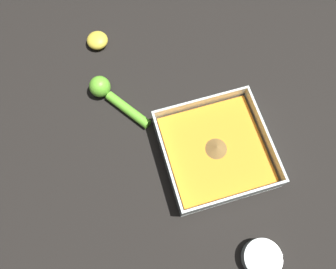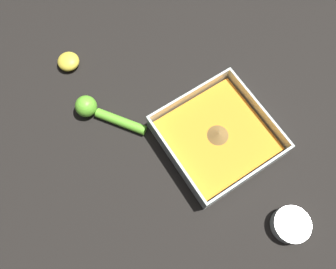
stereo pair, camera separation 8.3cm
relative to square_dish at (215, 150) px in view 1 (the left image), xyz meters
The scene contains 5 objects.
ground_plane 0.04m from the square_dish, 42.98° to the right, with size 4.00×4.00×0.00m, color black.
square_dish is the anchor object (origin of this frame).
spice_bowl 0.27m from the square_dish, ahead, with size 0.09×0.09×0.04m.
lemon_squeezer 0.32m from the square_dish, 135.79° to the right, with size 0.17×0.14×0.06m.
lemon_half 0.46m from the square_dish, 152.19° to the right, with size 0.06×0.06×0.03m.
Camera 1 is at (0.18, -0.16, 0.81)m, focal length 35.00 mm.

